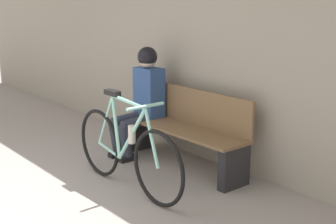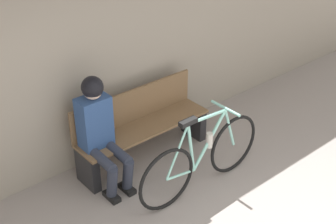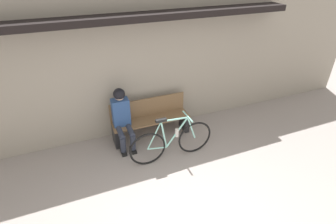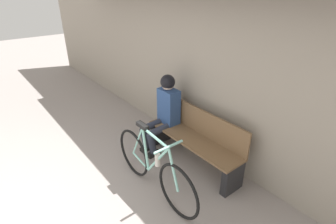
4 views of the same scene
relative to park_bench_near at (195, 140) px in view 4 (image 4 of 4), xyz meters
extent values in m
cube|color=#9E9384|center=(-0.31, 0.38, 1.20)|extent=(12.00, 0.12, 3.20)
cube|color=brown|center=(0.00, -0.06, 0.03)|extent=(1.66, 0.42, 0.03)
cube|color=brown|center=(0.00, 0.14, 0.25)|extent=(1.66, 0.03, 0.40)
cube|color=#232326|center=(-0.78, -0.06, -0.19)|extent=(0.10, 0.36, 0.41)
cube|color=#232326|center=(0.78, -0.06, -0.19)|extent=(0.10, 0.36, 0.41)
torus|color=black|center=(-0.35, -0.87, -0.05)|extent=(0.70, 0.04, 0.70)
torus|color=black|center=(0.62, -0.87, -0.05)|extent=(0.70, 0.04, 0.70)
cylinder|color=#93DBCC|center=(0.19, -0.87, 0.48)|extent=(0.53, 0.03, 0.07)
cylinder|color=#93DBCC|center=(0.23, -0.87, 0.18)|extent=(0.45, 0.03, 0.59)
cylinder|color=#93DBCC|center=(-0.03, -0.87, 0.19)|extent=(0.13, 0.03, 0.61)
cylinder|color=#93DBCC|center=(-0.16, -0.87, -0.08)|extent=(0.37, 0.03, 0.09)
cylinder|color=#93DBCC|center=(-0.21, -0.87, 0.23)|extent=(0.29, 0.02, 0.55)
cylinder|color=#93DBCC|center=(0.53, -0.87, 0.21)|extent=(0.20, 0.03, 0.52)
cube|color=black|center=(-0.08, -0.87, 0.52)|extent=(0.20, 0.07, 0.05)
cylinder|color=#93DBCC|center=(0.45, -0.87, 0.48)|extent=(0.03, 0.40, 0.03)
cylinder|color=beige|center=(0.23, -0.87, 0.18)|extent=(0.07, 0.07, 0.17)
cylinder|color=#2D3342|center=(-0.72, -0.26, 0.04)|extent=(0.11, 0.42, 0.13)
cylinder|color=#2D3342|center=(-0.72, -0.44, -0.16)|extent=(0.11, 0.17, 0.38)
cube|color=black|center=(-0.72, -0.41, -0.37)|extent=(0.10, 0.22, 0.06)
cylinder|color=#2D3342|center=(-0.52, -0.26, 0.04)|extent=(0.11, 0.42, 0.13)
cylinder|color=#2D3342|center=(-0.52, -0.44, -0.16)|extent=(0.11, 0.17, 0.38)
cube|color=black|center=(-0.52, -0.41, -0.37)|extent=(0.10, 0.22, 0.06)
cube|color=#2D4C84|center=(-0.62, -0.02, 0.33)|extent=(0.34, 0.22, 0.58)
sphere|color=beige|center=(-0.62, -0.04, 0.72)|extent=(0.20, 0.20, 0.20)
sphere|color=black|center=(-0.62, -0.04, 0.75)|extent=(0.23, 0.23, 0.23)
camera|label=1|loc=(3.65, -3.28, 1.41)|focal=50.00mm
camera|label=2|loc=(-2.71, -3.70, 2.90)|focal=50.00mm
camera|label=3|loc=(-1.42, -4.53, 3.03)|focal=28.00mm
camera|label=4|loc=(2.34, -2.40, 2.15)|focal=28.00mm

